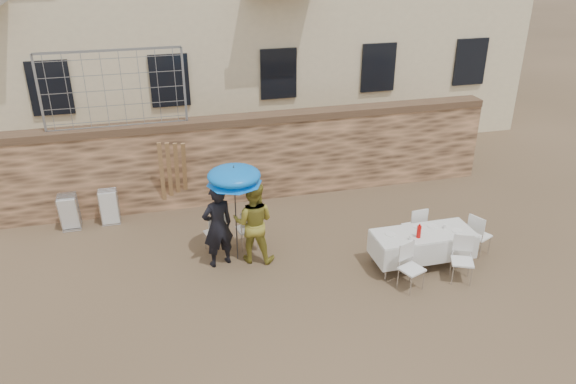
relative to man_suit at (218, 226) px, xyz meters
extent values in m
plane|color=brown|center=(1.16, -1.97, -0.91)|extent=(80.00, 80.00, 0.00)
cube|color=#8E6647|center=(1.16, 3.03, 0.19)|extent=(13.00, 0.50, 2.20)
imported|color=black|center=(0.00, 0.00, 0.00)|extent=(0.77, 0.61, 1.83)
imported|color=gold|center=(0.75, 0.00, -0.01)|extent=(1.07, 0.96, 1.80)
cylinder|color=#3F3F44|center=(0.40, 0.10, -0.02)|extent=(0.03, 0.03, 1.79)
cone|color=blue|center=(0.40, 0.10, 0.99)|extent=(1.14, 1.14, 0.22)
cube|color=silver|center=(4.12, -1.09, -0.16)|extent=(2.10, 0.85, 0.05)
cylinder|color=silver|center=(3.17, -1.44, -0.54)|extent=(0.04, 0.04, 0.74)
cylinder|color=silver|center=(5.07, -1.44, -0.54)|extent=(0.04, 0.04, 0.74)
cylinder|color=silver|center=(3.17, -0.75, -0.54)|extent=(0.04, 0.04, 0.74)
cylinder|color=silver|center=(5.07, -0.75, -0.54)|extent=(0.04, 0.04, 0.74)
cylinder|color=red|center=(3.92, -1.24, -0.01)|extent=(0.09, 0.09, 0.26)
camera|label=1|loc=(-1.14, -10.15, 5.62)|focal=35.00mm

